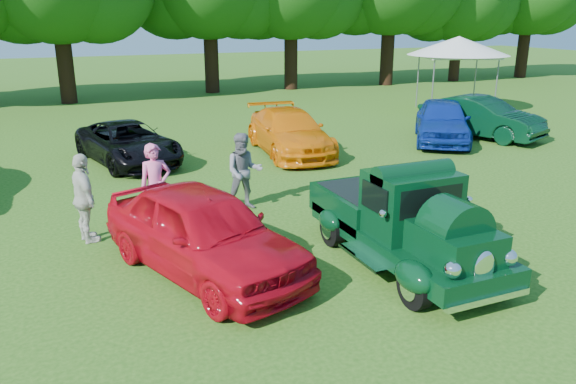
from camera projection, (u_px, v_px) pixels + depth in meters
name	position (u px, v px, depth m)	size (l,w,h in m)	color
ground	(369.00, 267.00, 10.25)	(120.00, 120.00, 0.00)	#245213
hero_pickup	(403.00, 223.00, 10.24)	(2.13, 4.58, 1.79)	black
red_convertible	(203.00, 232.00, 9.82)	(1.83, 4.56, 1.55)	#B60716
back_car_black	(128.00, 143.00, 17.30)	(2.09, 4.54, 1.26)	black
back_car_orange	(289.00, 132.00, 18.52)	(2.00, 4.92, 1.43)	orange
back_car_blue	(442.00, 121.00, 20.19)	(1.82, 4.54, 1.55)	navy
back_car_green	(481.00, 117.00, 20.95)	(1.60, 4.58, 1.51)	black
spectator_pink	(156.00, 186.00, 11.90)	(0.67, 0.44, 1.85)	pink
spectator_grey	(244.00, 172.00, 13.09)	(0.88, 0.69, 1.82)	slate
spectator_white	(84.00, 199.00, 11.15)	(1.07, 0.45, 1.83)	beige
canopy_tent	(458.00, 46.00, 25.87)	(6.07, 6.07, 3.48)	silver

